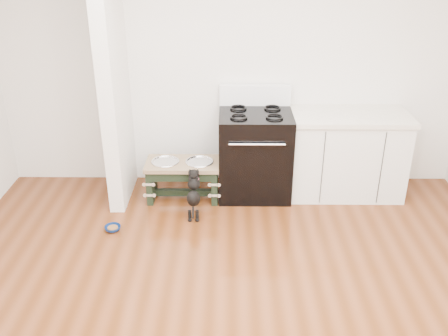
# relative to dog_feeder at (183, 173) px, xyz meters

# --- Properties ---
(ground) EXTENTS (5.00, 5.00, 0.00)m
(ground) POSITION_rel_dog_feeder_xyz_m (0.52, -2.02, -0.30)
(ground) COLOR #4D240D
(ground) RESTS_ON ground
(room_shell) EXTENTS (5.00, 5.00, 5.00)m
(room_shell) POSITION_rel_dog_feeder_xyz_m (0.52, -2.02, 1.32)
(room_shell) COLOR silver
(room_shell) RESTS_ON ground
(partition_wall) EXTENTS (0.15, 0.80, 2.70)m
(partition_wall) POSITION_rel_dog_feeder_xyz_m (-0.66, 0.08, 1.05)
(partition_wall) COLOR silver
(partition_wall) RESTS_ON ground
(oven_range) EXTENTS (0.76, 0.69, 1.14)m
(oven_range) POSITION_rel_dog_feeder_xyz_m (0.77, 0.14, 0.18)
(oven_range) COLOR black
(oven_range) RESTS_ON ground
(cabinet_run) EXTENTS (1.24, 0.64, 0.91)m
(cabinet_run) POSITION_rel_dog_feeder_xyz_m (1.75, 0.16, 0.15)
(cabinet_run) COLOR silver
(cabinet_run) RESTS_ON ground
(dog_feeder) EXTENTS (0.77, 0.41, 0.44)m
(dog_feeder) POSITION_rel_dog_feeder_xyz_m (0.00, 0.00, 0.00)
(dog_feeder) COLOR black
(dog_feeder) RESTS_ON ground
(puppy) EXTENTS (0.14, 0.40, 0.47)m
(puppy) POSITION_rel_dog_feeder_xyz_m (0.14, -0.36, -0.04)
(puppy) COLOR black
(puppy) RESTS_ON ground
(floor_bowl) EXTENTS (0.20, 0.20, 0.05)m
(floor_bowl) POSITION_rel_dog_feeder_xyz_m (-0.63, -0.66, -0.28)
(floor_bowl) COLOR navy
(floor_bowl) RESTS_ON ground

